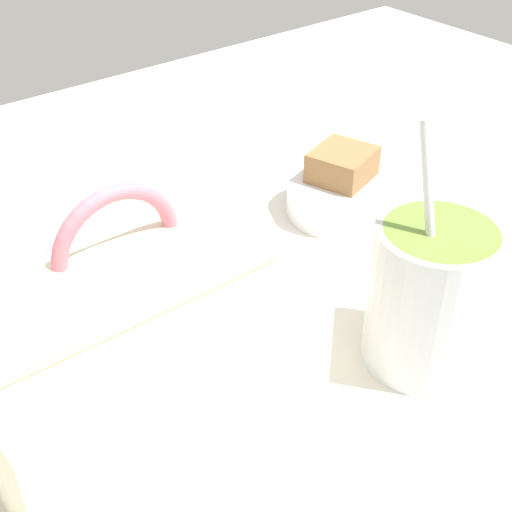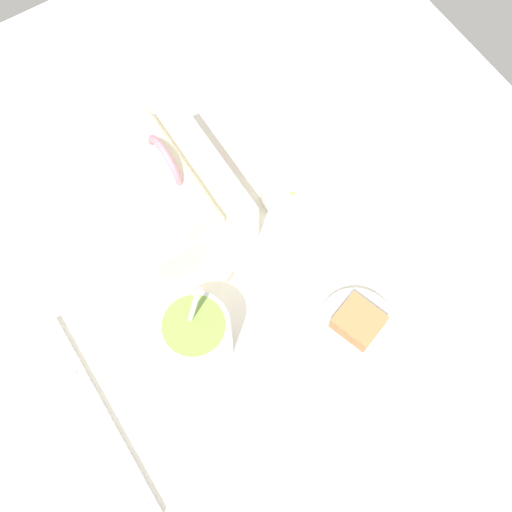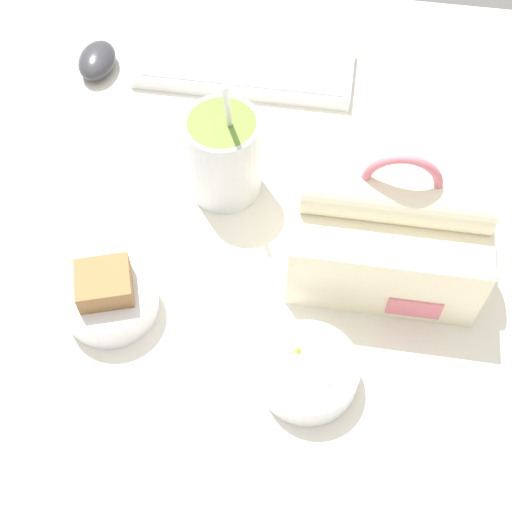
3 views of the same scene
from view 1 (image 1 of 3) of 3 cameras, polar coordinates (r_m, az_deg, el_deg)
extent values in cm
cube|color=silver|center=(66.15, 3.32, -2.56)|extent=(140.00, 110.00, 2.00)
cube|color=#EFE5C1|center=(50.08, -9.77, -8.44)|extent=(21.74, 16.16, 10.64)
cylinder|color=#EFE5C1|center=(45.63, -10.62, -2.13)|extent=(20.65, 5.85, 5.85)
cube|color=#DB707F|center=(56.43, -17.09, -7.08)|extent=(6.09, 0.30, 3.19)
torus|color=#DB707F|center=(44.11, -10.99, 0.59)|extent=(8.61, 1.00, 8.61)
cylinder|color=silver|center=(55.33, 13.72, -3.20)|extent=(9.42, 9.42, 11.99)
cylinder|color=olive|center=(52.08, 14.58, 1.72)|extent=(8.29, 8.29, 0.60)
cylinder|color=silver|center=(50.98, 13.94, 3.17)|extent=(0.70, 4.02, 13.55)
cylinder|color=silver|center=(74.55, 6.73, 4.85)|extent=(11.05, 11.05, 4.10)
cube|color=olive|center=(73.45, 6.85, 6.36)|extent=(7.49, 7.13, 5.74)
cylinder|color=silver|center=(66.89, -11.56, 0.21)|extent=(11.03, 11.03, 3.74)
ellipsoid|color=white|center=(66.31, -13.27, 0.88)|extent=(3.00, 3.00, 3.53)
cone|color=#EFBC47|center=(65.64, -9.97, 0.77)|extent=(4.98, 4.98, 3.18)
sphere|color=#4C5623|center=(69.28, -13.15, 1.42)|extent=(1.32, 1.32, 1.32)
sphere|color=#4C5623|center=(68.63, -13.24, 1.05)|extent=(1.32, 1.32, 1.32)
sphere|color=#4C5623|center=(68.00, -12.99, 0.75)|extent=(1.32, 1.32, 1.32)
camera|label=2|loc=(0.81, 69.90, 62.69)|focal=45.00mm
camera|label=3|loc=(0.92, -35.77, 53.46)|focal=50.00mm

